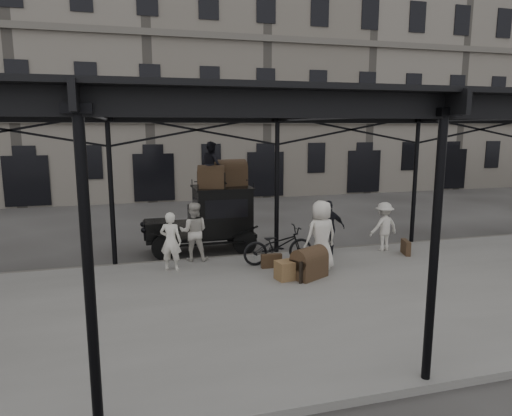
{
  "coord_description": "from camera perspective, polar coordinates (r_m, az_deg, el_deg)",
  "views": [
    {
      "loc": [
        -4.44,
        -11.59,
        4.14
      ],
      "look_at": [
        -0.8,
        1.6,
        1.7
      ],
      "focal_mm": 32.0,
      "sensor_mm": 36.0,
      "label": 1
    }
  ],
  "objects": [
    {
      "name": "porter_centre",
      "position": [
        12.93,
        8.15,
        -3.4
      ],
      "size": [
        1.06,
        0.79,
        1.98
      ],
      "primitive_type": "imported",
      "rotation": [
        0.0,
        0.0,
        3.32
      ],
      "color": "silver",
      "rests_on": "platform"
    },
    {
      "name": "taxi",
      "position": [
        15.33,
        -5.4,
        -0.98
      ],
      "size": [
        3.65,
        1.55,
        2.18
      ],
      "color": "black",
      "rests_on": "ground"
    },
    {
      "name": "steamer_trunk_roof_near",
      "position": [
        14.88,
        -5.63,
        3.7
      ],
      "size": [
        0.95,
        0.71,
        0.62
      ],
      "primitive_type": null,
      "rotation": [
        0.0,
        0.0,
        -0.24
      ],
      "color": "#42321E",
      "rests_on": "taxi"
    },
    {
      "name": "porter_official",
      "position": [
        14.54,
        9.07,
        -2.44
      ],
      "size": [
        1.08,
        0.63,
        1.73
      ],
      "primitive_type": "imported",
      "rotation": [
        0.0,
        0.0,
        2.93
      ],
      "color": "black",
      "rests_on": "platform"
    },
    {
      "name": "porter_roof",
      "position": [
        14.99,
        -5.56,
        5.43
      ],
      "size": [
        0.72,
        0.84,
        1.5
      ],
      "primitive_type": "imported",
      "rotation": [
        0.0,
        0.0,
        1.8
      ],
      "color": "black",
      "rests_on": "taxi"
    },
    {
      "name": "porter_right",
      "position": [
        15.4,
        15.69,
        -2.24
      ],
      "size": [
        1.11,
        0.75,
        1.59
      ],
      "primitive_type": "imported",
      "rotation": [
        0.0,
        0.0,
        3.3
      ],
      "color": "beige",
      "rests_on": "platform"
    },
    {
      "name": "building_frontage",
      "position": [
        30.05,
        -7.14,
        15.5
      ],
      "size": [
        64.0,
        8.0,
        14.0
      ],
      "primitive_type": "cube",
      "color": "slate",
      "rests_on": "ground"
    },
    {
      "name": "porter_midleft",
      "position": [
        13.85,
        -7.8,
        -2.93
      ],
      "size": [
        1.0,
        0.86,
        1.77
      ],
      "primitive_type": "imported",
      "rotation": [
        0.0,
        0.0,
        2.9
      ],
      "color": "beige",
      "rests_on": "platform"
    },
    {
      "name": "wicker_hamper",
      "position": [
        12.22,
        3.96,
        -7.74
      ],
      "size": [
        0.67,
        0.55,
        0.5
      ],
      "primitive_type": "cube",
      "rotation": [
        0.0,
        0.0,
        0.18
      ],
      "color": "olive",
      "rests_on": "platform"
    },
    {
      "name": "suitcase_upright",
      "position": [
        15.27,
        18.21,
        -4.68
      ],
      "size": [
        0.31,
        0.62,
        0.45
      ],
      "primitive_type": "cube",
      "rotation": [
        0.0,
        0.0,
        -0.28
      ],
      "color": "#42321E",
      "rests_on": "platform"
    },
    {
      "name": "platform",
      "position": [
        11.32,
        8.93,
        -11.06
      ],
      "size": [
        28.0,
        8.0,
        0.15
      ],
      "primitive_type": "cube",
      "color": "slate",
      "rests_on": "ground"
    },
    {
      "name": "steamer_trunk_roof_far",
      "position": [
        15.45,
        -3.17,
        4.19
      ],
      "size": [
        1.11,
        0.8,
        0.74
      ],
      "primitive_type": null,
      "rotation": [
        0.0,
        0.0,
        0.2
      ],
      "color": "#42321E",
      "rests_on": "taxi"
    },
    {
      "name": "suitcase_flat",
      "position": [
        13.17,
        1.94,
        -6.62
      ],
      "size": [
        0.6,
        0.17,
        0.4
      ],
      "primitive_type": "cube",
      "rotation": [
        0.0,
        0.0,
        -0.03
      ],
      "color": "#42321E",
      "rests_on": "platform"
    },
    {
      "name": "ground",
      "position": [
        13.08,
        5.29,
        -8.38
      ],
      "size": [
        120.0,
        120.0,
        0.0
      ],
      "primitive_type": "plane",
      "color": "#383533",
      "rests_on": "ground"
    },
    {
      "name": "canopy",
      "position": [
        10.83,
        8.98,
        12.41
      ],
      "size": [
        22.5,
        9.0,
        4.74
      ],
      "color": "black",
      "rests_on": "ground"
    },
    {
      "name": "porter_left",
      "position": [
        13.01,
        -10.61,
        -4.11
      ],
      "size": [
        0.71,
        0.59,
        1.67
      ],
      "primitive_type": "imported",
      "rotation": [
        0.0,
        0.0,
        2.78
      ],
      "color": "silver",
      "rests_on": "platform"
    },
    {
      "name": "bicycle",
      "position": [
        13.47,
        2.77,
        -4.67
      ],
      "size": [
        2.12,
        0.76,
        1.11
      ],
      "primitive_type": "imported",
      "rotation": [
        0.0,
        0.0,
        1.58
      ],
      "color": "black",
      "rests_on": "platform"
    },
    {
      "name": "steamer_trunk_platform",
      "position": [
        12.37,
        6.66,
        -7.08
      ],
      "size": [
        1.11,
        0.96,
        0.7
      ],
      "primitive_type": null,
      "rotation": [
        0.0,
        0.0,
        0.49
      ],
      "color": "#42321E",
      "rests_on": "platform"
    }
  ]
}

